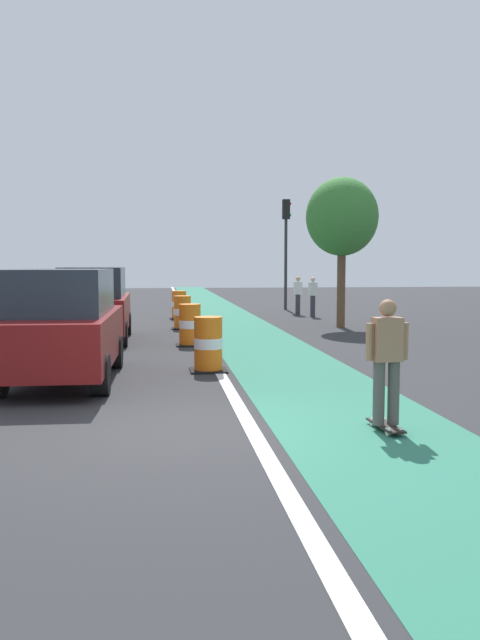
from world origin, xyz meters
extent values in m
plane|color=#2D2D30|center=(0.00, 0.00, 0.00)|extent=(100.00, 100.00, 0.00)
cube|color=#2D755B|center=(2.40, 12.00, 0.00)|extent=(2.50, 80.00, 0.01)
cube|color=silver|center=(0.90, 12.00, 0.01)|extent=(0.20, 80.00, 0.01)
cube|color=black|center=(2.60, -0.36, 0.07)|extent=(0.27, 0.81, 0.02)
cylinder|color=silver|center=(2.51, -0.11, 0.06)|extent=(0.05, 0.11, 0.11)
cylinder|color=silver|center=(2.66, -0.10, 0.06)|extent=(0.05, 0.11, 0.11)
cylinder|color=silver|center=(2.54, -0.63, 0.06)|extent=(0.05, 0.11, 0.11)
cylinder|color=silver|center=(2.70, -0.62, 0.06)|extent=(0.05, 0.11, 0.11)
cylinder|color=#514C47|center=(2.50, -0.37, 0.49)|extent=(0.15, 0.15, 0.82)
cylinder|color=#514C47|center=(2.70, -0.35, 0.49)|extent=(0.15, 0.15, 0.82)
cube|color=#9E7051|center=(2.60, -0.36, 1.18)|extent=(0.37, 0.24, 0.56)
cylinder|color=#9E7051|center=(2.36, -0.38, 1.15)|extent=(0.09, 0.09, 0.48)
cylinder|color=#9E7051|center=(2.84, -0.35, 1.15)|extent=(0.09, 0.09, 0.48)
sphere|color=#9E7051|center=(2.60, -0.36, 1.58)|extent=(0.22, 0.22, 0.22)
cube|color=maroon|center=(-2.02, 3.81, 0.79)|extent=(1.92, 4.63, 0.90)
cube|color=#232D38|center=(-2.02, 3.81, 1.64)|extent=(1.67, 2.88, 0.80)
cylinder|color=black|center=(-2.82, 5.25, 0.34)|extent=(0.29, 0.68, 0.68)
cylinder|color=black|center=(-1.18, 5.22, 0.34)|extent=(0.29, 0.68, 0.68)
cylinder|color=black|center=(-1.22, 2.37, 0.34)|extent=(0.29, 0.68, 0.68)
cube|color=maroon|center=(-2.06, 10.10, 0.79)|extent=(1.89, 4.62, 0.90)
cube|color=#232D38|center=(-2.06, 10.10, 1.64)|extent=(1.65, 2.87, 0.80)
cylinder|color=black|center=(-2.90, 11.52, 0.34)|extent=(0.29, 0.68, 0.68)
cylinder|color=black|center=(-1.26, 11.53, 0.34)|extent=(0.29, 0.68, 0.68)
cylinder|color=black|center=(-2.87, 8.66, 0.34)|extent=(0.29, 0.68, 0.68)
cylinder|color=black|center=(-1.23, 8.68, 0.34)|extent=(0.29, 0.68, 0.68)
cylinder|color=orange|center=(0.69, 4.56, 0.25)|extent=(0.56, 0.56, 0.42)
cylinder|color=white|center=(0.69, 4.56, 0.57)|extent=(0.57, 0.57, 0.21)
cylinder|color=orange|center=(0.69, 4.56, 0.88)|extent=(0.56, 0.56, 0.42)
cube|color=black|center=(0.69, 4.56, 0.02)|extent=(0.73, 0.73, 0.04)
cylinder|color=orange|center=(0.52, 8.75, 0.25)|extent=(0.56, 0.56, 0.42)
cylinder|color=white|center=(0.52, 8.75, 0.57)|extent=(0.57, 0.57, 0.21)
cylinder|color=orange|center=(0.52, 8.75, 0.88)|extent=(0.56, 0.56, 0.42)
cube|color=black|center=(0.52, 8.75, 0.02)|extent=(0.73, 0.73, 0.04)
cylinder|color=orange|center=(0.48, 13.17, 0.25)|extent=(0.56, 0.56, 0.42)
cylinder|color=white|center=(0.48, 13.17, 0.57)|extent=(0.57, 0.57, 0.21)
cylinder|color=orange|center=(0.48, 13.17, 0.88)|extent=(0.56, 0.56, 0.42)
cube|color=black|center=(0.48, 13.17, 0.02)|extent=(0.73, 0.73, 0.04)
cylinder|color=orange|center=(0.49, 17.22, 0.25)|extent=(0.56, 0.56, 0.42)
cylinder|color=white|center=(0.49, 17.22, 0.57)|extent=(0.57, 0.57, 0.21)
cylinder|color=orange|center=(0.49, 17.22, 0.88)|extent=(0.56, 0.56, 0.42)
cube|color=black|center=(0.49, 17.22, 0.02)|extent=(0.73, 0.73, 0.04)
cylinder|color=#2D2D2D|center=(5.60, 21.81, 2.10)|extent=(0.14, 0.14, 4.20)
cube|color=black|center=(5.60, 21.81, 4.65)|extent=(0.32, 0.32, 0.90)
sphere|color=red|center=(5.77, 21.81, 4.91)|extent=(0.16, 0.16, 0.16)
sphere|color=green|center=(5.77, 21.81, 4.39)|extent=(0.16, 0.16, 0.16)
cylinder|color=#33333D|center=(5.87, 17.44, 0.43)|extent=(0.20, 0.20, 0.86)
cube|color=white|center=(5.87, 17.44, 1.13)|extent=(0.34, 0.20, 0.54)
sphere|color=beige|center=(5.87, 17.44, 1.51)|extent=(0.20, 0.20, 0.20)
cylinder|color=#33333D|center=(5.49, 18.54, 0.43)|extent=(0.20, 0.20, 0.86)
cube|color=white|center=(5.49, 18.54, 1.13)|extent=(0.34, 0.20, 0.54)
sphere|color=tan|center=(5.49, 18.54, 1.51)|extent=(0.20, 0.20, 0.20)
cylinder|color=brown|center=(5.80, 13.08, 1.30)|extent=(0.28, 0.28, 2.60)
ellipsoid|color=#387A33|center=(5.80, 13.08, 3.70)|extent=(2.40, 2.40, 2.60)
camera|label=1|loc=(-0.27, -8.34, 2.14)|focal=36.84mm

